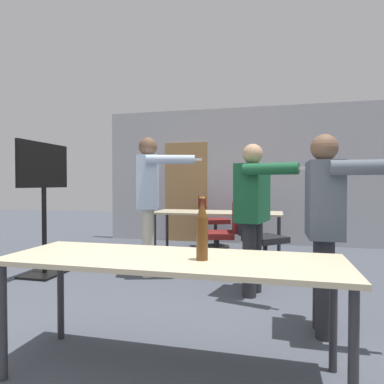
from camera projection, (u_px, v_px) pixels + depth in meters
back_wall at (238, 176)px, 6.89m from camera, size 5.56×0.12×2.72m
conference_table_near at (172, 268)px, 2.11m from camera, size 2.08×0.69×0.74m
conference_table_far at (218, 216)px, 5.55m from camera, size 2.05×0.77×0.74m
tv_screen at (44, 194)px, 4.45m from camera, size 0.44×0.96×1.73m
person_far_watching at (254, 205)px, 3.67m from camera, size 0.73×0.81×1.62m
person_right_polo at (149, 192)px, 4.46m from camera, size 0.93×0.65×1.80m
person_near_casual at (326, 215)px, 2.70m from camera, size 0.74×0.66×1.58m
office_chair_side_rolled at (261, 242)px, 4.53m from camera, size 0.69×0.68×0.91m
office_chair_far_right at (212, 223)px, 6.40m from camera, size 0.66×0.62×0.96m
office_chair_far_left at (222, 237)px, 4.89m from camera, size 0.60×0.54×0.92m
beer_bottle at (202, 230)px, 2.02m from camera, size 0.07×0.07×0.37m
drink_cup at (256, 208)px, 5.59m from camera, size 0.08×0.08×0.12m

